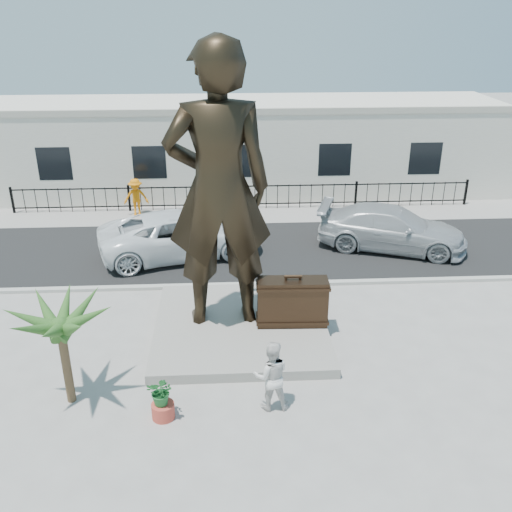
# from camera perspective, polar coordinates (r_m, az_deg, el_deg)

# --- Properties ---
(ground) EXTENTS (100.00, 100.00, 0.00)m
(ground) POSITION_cam_1_polar(r_m,az_deg,el_deg) (16.46, 0.39, -10.20)
(ground) COLOR #9E9991
(ground) RESTS_ON ground
(street) EXTENTS (40.00, 7.00, 0.01)m
(street) POSITION_cam_1_polar(r_m,az_deg,el_deg) (23.49, -0.81, 0.86)
(street) COLOR black
(street) RESTS_ON ground
(curb) EXTENTS (40.00, 0.25, 0.12)m
(curb) POSITION_cam_1_polar(r_m,az_deg,el_deg) (20.30, -0.39, -2.89)
(curb) COLOR #A5A399
(curb) RESTS_ON ground
(far_sidewalk) EXTENTS (40.00, 2.50, 0.02)m
(far_sidewalk) POSITION_cam_1_polar(r_m,az_deg,el_deg) (27.21, -1.17, 4.20)
(far_sidewalk) COLOR #9E9991
(far_sidewalk) RESTS_ON ground
(plinth) EXTENTS (5.20, 5.20, 0.30)m
(plinth) POSITION_cam_1_polar(r_m,az_deg,el_deg) (17.62, -1.54, -7.10)
(plinth) COLOR gray
(plinth) RESTS_ON ground
(fence) EXTENTS (22.00, 0.10, 1.20)m
(fence) POSITION_cam_1_polar(r_m,az_deg,el_deg) (27.77, -1.25, 5.90)
(fence) COLOR black
(fence) RESTS_ON ground
(building) EXTENTS (28.00, 7.00, 4.40)m
(building) POSITION_cam_1_polar(r_m,az_deg,el_deg) (31.39, -1.55, 11.08)
(building) COLOR silver
(building) RESTS_ON ground
(statue) EXTENTS (3.17, 2.22, 8.28)m
(statue) POSITION_cam_1_polar(r_m,az_deg,el_deg) (16.18, -3.79, 6.67)
(statue) COLOR black
(statue) RESTS_ON plinth
(suitcase) EXTENTS (2.12, 0.74, 1.48)m
(suitcase) POSITION_cam_1_polar(r_m,az_deg,el_deg) (17.18, 3.66, -4.60)
(suitcase) COLOR black
(suitcase) RESTS_ON plinth
(tourist) EXTENTS (0.92, 0.73, 1.86)m
(tourist) POSITION_cam_1_polar(r_m,az_deg,el_deg) (14.21, 1.53, -11.88)
(tourist) COLOR silver
(tourist) RESTS_ON ground
(car_white) EXTENTS (6.84, 4.43, 1.75)m
(car_white) POSITION_cam_1_polar(r_m,az_deg,el_deg) (22.67, -7.60, 2.17)
(car_white) COLOR white
(car_white) RESTS_ON street
(car_silver) EXTENTS (6.38, 4.19, 1.72)m
(car_silver) POSITION_cam_1_polar(r_m,az_deg,el_deg) (23.76, 13.44, 2.70)
(car_silver) COLOR #A8ABAD
(car_silver) RESTS_ON street
(worker) EXTENTS (1.17, 0.72, 1.76)m
(worker) POSITION_cam_1_polar(r_m,az_deg,el_deg) (27.41, -11.91, 5.79)
(worker) COLOR orange
(worker) RESTS_ON far_sidewalk
(palm_tree) EXTENTS (1.80, 1.80, 3.20)m
(palm_tree) POSITION_cam_1_polar(r_m,az_deg,el_deg) (15.68, -17.91, -13.56)
(palm_tree) COLOR #2A511D
(palm_tree) RESTS_ON ground
(planter) EXTENTS (0.56, 0.56, 0.40)m
(planter) POSITION_cam_1_polar(r_m,az_deg,el_deg) (14.51, -9.26, -15.01)
(planter) COLOR #BA3F31
(planter) RESTS_ON ground
(shrub) EXTENTS (0.82, 0.77, 0.72)m
(shrub) POSITION_cam_1_polar(r_m,az_deg,el_deg) (14.16, -9.42, -13.25)
(shrub) COLOR #20632B
(shrub) RESTS_ON planter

